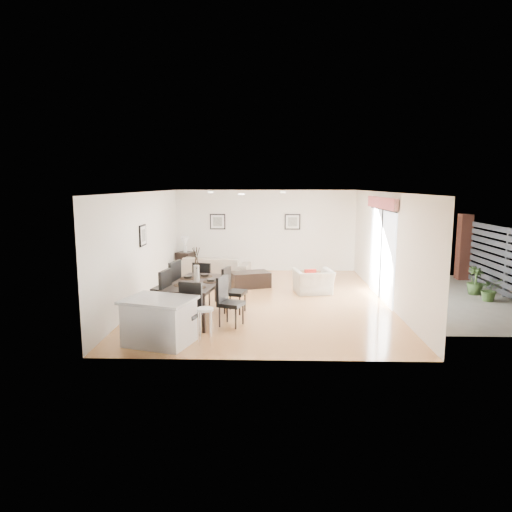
{
  "coord_description": "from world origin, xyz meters",
  "views": [
    {
      "loc": [
        0.12,
        -11.2,
        2.89
      ],
      "look_at": [
        -0.21,
        0.4,
        1.06
      ],
      "focal_mm": 32.0,
      "sensor_mm": 36.0,
      "label": 1
    }
  ],
  "objects_px": {
    "dining_table": "(197,286)",
    "side_table": "(186,262)",
    "dining_chair_efar": "(231,287)",
    "kitchen_island": "(159,321)",
    "sofa": "(213,267)",
    "armchair": "(313,282)",
    "coffee_table": "(250,279)",
    "dining_chair_wfar": "(170,284)",
    "dining_chair_wnear": "(160,295)",
    "dining_chair_head": "(188,307)",
    "bar_stool": "(205,313)",
    "dining_chair_enear": "(227,298)",
    "dining_chair_foot": "(204,281)"
  },
  "relations": [
    {
      "from": "dining_table",
      "to": "bar_stool",
      "type": "xyz_separation_m",
      "value": [
        0.4,
        -1.59,
        -0.15
      ]
    },
    {
      "from": "side_table",
      "to": "armchair",
      "type": "bearing_deg",
      "value": -36.46
    },
    {
      "from": "dining_chair_enear",
      "to": "side_table",
      "type": "relative_size",
      "value": 1.55
    },
    {
      "from": "coffee_table",
      "to": "bar_stool",
      "type": "xyz_separation_m",
      "value": [
        -0.62,
        -4.7,
        0.36
      ]
    },
    {
      "from": "dining_chair_enear",
      "to": "dining_chair_efar",
      "type": "bearing_deg",
      "value": 20.39
    },
    {
      "from": "armchair",
      "to": "dining_chair_foot",
      "type": "relative_size",
      "value": 0.94
    },
    {
      "from": "dining_chair_enear",
      "to": "dining_chair_wnear",
      "type": "bearing_deg",
      "value": 112.29
    },
    {
      "from": "armchair",
      "to": "coffee_table",
      "type": "xyz_separation_m",
      "value": [
        -1.72,
        0.72,
        -0.1
      ]
    },
    {
      "from": "dining_table",
      "to": "dining_chair_wfar",
      "type": "relative_size",
      "value": 1.75
    },
    {
      "from": "dining_chair_efar",
      "to": "dining_chair_head",
      "type": "distance_m",
      "value": 1.85
    },
    {
      "from": "sofa",
      "to": "side_table",
      "type": "height_order",
      "value": "same"
    },
    {
      "from": "kitchen_island",
      "to": "sofa",
      "type": "bearing_deg",
      "value": 104.61
    },
    {
      "from": "dining_chair_efar",
      "to": "side_table",
      "type": "height_order",
      "value": "dining_chair_efar"
    },
    {
      "from": "dining_chair_foot",
      "to": "coffee_table",
      "type": "distance_m",
      "value": 2.18
    },
    {
      "from": "dining_table",
      "to": "dining_chair_efar",
      "type": "distance_m",
      "value": 0.88
    },
    {
      "from": "sofa",
      "to": "dining_chair_enear",
      "type": "distance_m",
      "value": 4.97
    },
    {
      "from": "dining_chair_enear",
      "to": "dining_chair_head",
      "type": "height_order",
      "value": "dining_chair_head"
    },
    {
      "from": "dining_chair_enear",
      "to": "bar_stool",
      "type": "height_order",
      "value": "dining_chair_enear"
    },
    {
      "from": "sofa",
      "to": "kitchen_island",
      "type": "relative_size",
      "value": 1.58
    },
    {
      "from": "dining_chair_head",
      "to": "dining_chair_foot",
      "type": "height_order",
      "value": "dining_chair_head"
    },
    {
      "from": "armchair",
      "to": "dining_chair_wnear",
      "type": "height_order",
      "value": "dining_chair_wnear"
    },
    {
      "from": "sofa",
      "to": "dining_chair_wfar",
      "type": "distance_m",
      "value": 4.0
    },
    {
      "from": "armchair",
      "to": "dining_chair_wnear",
      "type": "distance_m",
      "value": 4.49
    },
    {
      "from": "dining_chair_enear",
      "to": "dining_chair_efar",
      "type": "relative_size",
      "value": 1.0
    },
    {
      "from": "dining_table",
      "to": "coffee_table",
      "type": "height_order",
      "value": "dining_table"
    },
    {
      "from": "dining_chair_wfar",
      "to": "coffee_table",
      "type": "height_order",
      "value": "dining_chair_wfar"
    },
    {
      "from": "coffee_table",
      "to": "dining_chair_enear",
      "type": "bearing_deg",
      "value": -114.32
    },
    {
      "from": "dining_table",
      "to": "side_table",
      "type": "xyz_separation_m",
      "value": [
        -1.22,
        5.31,
        -0.4
      ]
    },
    {
      "from": "coffee_table",
      "to": "armchair",
      "type": "bearing_deg",
      "value": -41.81
    },
    {
      "from": "dining_chair_efar",
      "to": "dining_chair_wfar",
      "type": "bearing_deg",
      "value": 107.65
    },
    {
      "from": "sofa",
      "to": "coffee_table",
      "type": "xyz_separation_m",
      "value": [
        1.2,
        -1.32,
        -0.11
      ]
    },
    {
      "from": "dining_chair_wfar",
      "to": "dining_chair_enear",
      "type": "distance_m",
      "value": 1.66
    },
    {
      "from": "dining_chair_wfar",
      "to": "side_table",
      "type": "relative_size",
      "value": 1.79
    },
    {
      "from": "dining_chair_wfar",
      "to": "coffee_table",
      "type": "xyz_separation_m",
      "value": [
        1.7,
        2.64,
        -0.45
      ]
    },
    {
      "from": "dining_chair_wnear",
      "to": "bar_stool",
      "type": "distance_m",
      "value": 1.54
    },
    {
      "from": "armchair",
      "to": "bar_stool",
      "type": "height_order",
      "value": "bar_stool"
    },
    {
      "from": "dining_chair_wfar",
      "to": "kitchen_island",
      "type": "relative_size",
      "value": 0.83
    },
    {
      "from": "dining_chair_efar",
      "to": "kitchen_island",
      "type": "distance_m",
      "value": 2.4
    },
    {
      "from": "kitchen_island",
      "to": "dining_chair_head",
      "type": "bearing_deg",
      "value": 56.26
    },
    {
      "from": "dining_chair_enear",
      "to": "dining_chair_foot",
      "type": "bearing_deg",
      "value": 43.63
    },
    {
      "from": "sofa",
      "to": "bar_stool",
      "type": "relative_size",
      "value": 3.37
    },
    {
      "from": "dining_chair_wnear",
      "to": "dining_chair_wfar",
      "type": "bearing_deg",
      "value": -169.63
    },
    {
      "from": "sofa",
      "to": "armchair",
      "type": "xyz_separation_m",
      "value": [
        2.92,
        -2.04,
        -0.01
      ]
    },
    {
      "from": "dining_chair_wnear",
      "to": "dining_chair_foot",
      "type": "bearing_deg",
      "value": 169.53
    },
    {
      "from": "dining_chair_enear",
      "to": "bar_stool",
      "type": "bearing_deg",
      "value": -174.43
    },
    {
      "from": "dining_chair_head",
      "to": "dining_chair_foot",
      "type": "xyz_separation_m",
      "value": [
        -0.05,
        2.43,
        -0.01
      ]
    },
    {
      "from": "dining_table",
      "to": "dining_chair_efar",
      "type": "xyz_separation_m",
      "value": [
        0.7,
        0.51,
        -0.16
      ]
    },
    {
      "from": "dining_chair_enear",
      "to": "side_table",
      "type": "height_order",
      "value": "dining_chair_enear"
    },
    {
      "from": "dining_chair_enear",
      "to": "coffee_table",
      "type": "bearing_deg",
      "value": 15.15
    },
    {
      "from": "dining_chair_wnear",
      "to": "dining_chair_head",
      "type": "height_order",
      "value": "dining_chair_wnear"
    }
  ]
}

